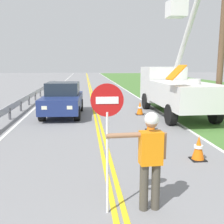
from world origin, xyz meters
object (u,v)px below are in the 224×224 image
at_px(flagger_worker, 150,155).
at_px(stop_sign_paddle, 107,120).
at_px(oncoming_sedan_nearest, 63,99).
at_px(traffic_cone_tail, 140,108).
at_px(utility_bucket_truck, 174,87).
at_px(traffic_cone_lead, 198,148).
at_px(utility_pole_near, 222,35).
at_px(traffic_cone_mid, 151,122).

bearing_deg(flagger_worker, stop_sign_paddle, -177.34).
bearing_deg(oncoming_sedan_nearest, stop_sign_paddle, -80.89).
bearing_deg(traffic_cone_tail, utility_bucket_truck, 1.54).
distance_m(traffic_cone_lead, traffic_cone_tail, 6.79).
distance_m(oncoming_sedan_nearest, utility_pole_near, 8.23).
xyz_separation_m(stop_sign_paddle, traffic_cone_tail, (2.50, 9.19, -1.37)).
relative_size(flagger_worker, utility_bucket_truck, 0.27).
height_order(oncoming_sedan_nearest, utility_pole_near, utility_pole_near).
bearing_deg(traffic_cone_lead, utility_bucket_truck, 77.03).
relative_size(stop_sign_paddle, traffic_cone_tail, 3.33).
height_order(flagger_worker, utility_bucket_truck, utility_bucket_truck).
bearing_deg(flagger_worker, traffic_cone_mid, 75.60).
xyz_separation_m(traffic_cone_lead, traffic_cone_mid, (-0.49, 3.42, 0.00)).
bearing_deg(traffic_cone_lead, utility_pole_near, 58.31).
bearing_deg(utility_bucket_truck, oncoming_sedan_nearest, 178.52).
distance_m(traffic_cone_mid, traffic_cone_tail, 3.37).
bearing_deg(utility_pole_near, traffic_cone_mid, -155.64).
height_order(utility_pole_near, traffic_cone_lead, utility_pole_near).
relative_size(utility_bucket_truck, traffic_cone_tail, 9.80).
distance_m(stop_sign_paddle, traffic_cone_mid, 6.39).
xyz_separation_m(flagger_worker, stop_sign_paddle, (-0.77, -0.04, 0.66)).
relative_size(flagger_worker, traffic_cone_mid, 2.61).
relative_size(utility_pole_near, traffic_cone_tail, 10.74).
relative_size(utility_bucket_truck, oncoming_sedan_nearest, 1.64).
xyz_separation_m(utility_bucket_truck, traffic_cone_mid, (-2.06, -3.41, -1.09)).
relative_size(traffic_cone_mid, traffic_cone_tail, 1.00).
relative_size(flagger_worker, traffic_cone_lead, 2.61).
relative_size(traffic_cone_lead, traffic_cone_tail, 1.00).
relative_size(oncoming_sedan_nearest, utility_pole_near, 0.56).
bearing_deg(stop_sign_paddle, traffic_cone_lead, 41.24).
relative_size(utility_bucket_truck, utility_pole_near, 0.91).
bearing_deg(stop_sign_paddle, traffic_cone_mid, 68.84).
height_order(stop_sign_paddle, traffic_cone_tail, stop_sign_paddle).
xyz_separation_m(utility_pole_near, traffic_cone_lead, (-3.12, -5.05, -3.60)).
bearing_deg(traffic_cone_lead, stop_sign_paddle, -138.76).
bearing_deg(traffic_cone_mid, traffic_cone_tail, 85.74).
distance_m(flagger_worker, stop_sign_paddle, 1.02).
height_order(flagger_worker, stop_sign_paddle, stop_sign_paddle).
xyz_separation_m(flagger_worker, traffic_cone_tail, (1.74, 9.15, -0.71)).
distance_m(utility_pole_near, traffic_cone_lead, 6.94).
bearing_deg(traffic_cone_tail, flagger_worker, -100.74).
xyz_separation_m(flagger_worker, utility_pole_near, (5.10, 7.42, 2.89)).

